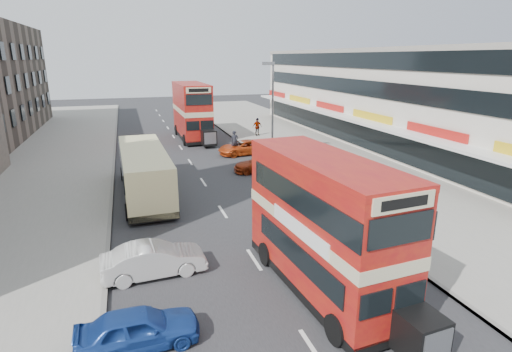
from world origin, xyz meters
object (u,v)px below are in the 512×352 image
object	(u,v)px
car_right_b	(244,148)
street_lamp	(272,105)
coach	(144,171)
cyclist	(235,147)
car_left_front	(154,260)
pedestrian_near	(310,158)
car_right_a	(262,164)
bus_main	(324,225)
pedestrian_far	(257,127)
bus_second	(192,111)
car_left_near	(138,328)

from	to	relation	value
car_right_b	street_lamp	bearing A→B (deg)	17.53
coach	cyclist	xyz separation A→B (m)	(8.19, 8.86, -0.84)
car_left_front	car_right_b	size ratio (longest dim) A/B	0.89
coach	pedestrian_near	distance (m)	12.34
car_right_a	car_left_front	bearing A→B (deg)	-30.29
bus_main	pedestrian_far	world-z (taller)	bus_main
bus_main	pedestrian_far	bearing A→B (deg)	-107.81
car_right_a	pedestrian_near	distance (m)	3.65
bus_second	car_left_front	size ratio (longest dim) A/B	2.51
bus_second	pedestrian_far	bearing A→B (deg)	170.86
pedestrian_far	car_left_near	bearing A→B (deg)	-123.66
bus_main	bus_second	size ratio (longest dim) A/B	0.88
bus_second	pedestrian_far	world-z (taller)	bus_second
car_left_front	car_right_b	distance (m)	21.44
pedestrian_near	cyclist	distance (m)	8.18
bus_main	pedestrian_far	size ratio (longest dim) A/B	4.74
bus_main	car_right_b	world-z (taller)	bus_main
car_left_front	car_right_a	distance (m)	16.13
street_lamp	car_left_front	distance (m)	19.70
bus_second	pedestrian_near	bearing A→B (deg)	110.91
bus_main	bus_second	bearing A→B (deg)	-94.81
car_left_front	pedestrian_far	size ratio (longest dim) A/B	2.14
car_left_near	car_right_a	distance (m)	20.11
car_right_a	pedestrian_far	bearing A→B (deg)	167.54
street_lamp	coach	bearing A→B (deg)	-151.68
bus_main	cyclist	world-z (taller)	bus_main
bus_second	car_right_b	bearing A→B (deg)	109.25
car_left_near	cyclist	size ratio (longest dim) A/B	1.66
bus_main	car_right_a	distance (m)	16.72
car_right_b	bus_main	bearing A→B (deg)	-14.66
street_lamp	pedestrian_far	bearing A→B (deg)	78.22
street_lamp	car_left_near	world-z (taller)	street_lamp
bus_second	car_right_a	world-z (taller)	bus_second
street_lamp	bus_main	xyz separation A→B (m)	(-4.78, -18.96, -2.17)
coach	pedestrian_far	distance (m)	21.08
car_right_a	bus_second	bearing A→B (deg)	-164.93
bus_second	car_left_near	distance (m)	33.10
bus_second	car_left_front	xyz separation A→B (m)	(-6.11, -28.10, -2.31)
car_left_near	pedestrian_far	distance (m)	34.17
car_right_b	car_left_near	bearing A→B (deg)	-29.31
car_left_near	cyclist	xyz separation A→B (m)	(9.18, 23.38, 0.16)
car_left_near	car_right_a	bearing A→B (deg)	-31.35
car_right_a	pedestrian_near	size ratio (longest dim) A/B	2.21
pedestrian_near	bus_second	bearing A→B (deg)	-96.33
coach	cyclist	world-z (taller)	coach
bus_main	cyclist	bearing A→B (deg)	-100.85
pedestrian_near	pedestrian_far	world-z (taller)	pedestrian_near
bus_second	car_left_near	bearing A→B (deg)	77.38
bus_second	pedestrian_near	distance (m)	17.32
cyclist	bus_main	bearing A→B (deg)	-95.45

